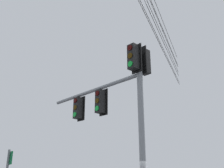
# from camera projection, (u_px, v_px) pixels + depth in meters

# --- Properties ---
(signal_mast_assembly) EXTENTS (5.11, 2.24, 6.42)m
(signal_mast_assembly) POSITION_uv_depth(u_px,v_px,m) (118.00, 102.00, 9.64)
(signal_mast_assembly) COLOR gray
(signal_mast_assembly) RESTS_ON ground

